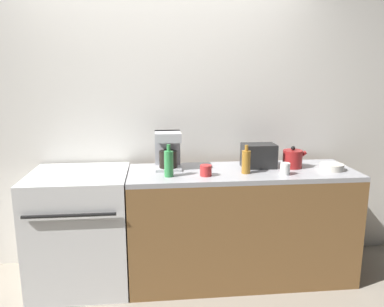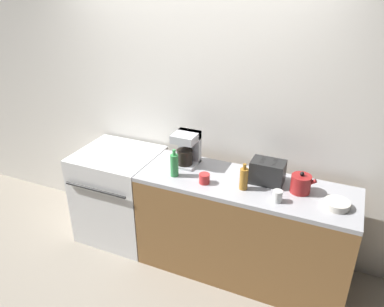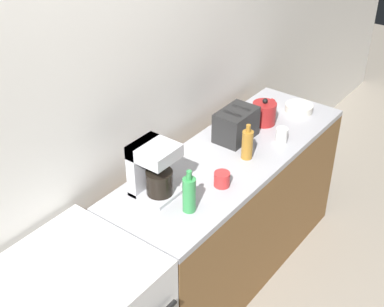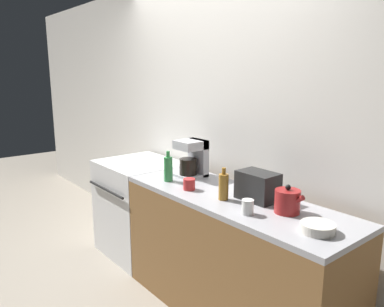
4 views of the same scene
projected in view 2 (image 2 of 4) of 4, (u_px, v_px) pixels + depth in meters
name	position (u px, v px, depth m)	size (l,w,h in m)	color
ground_plane	(163.00, 270.00, 3.40)	(12.00, 12.00, 0.00)	gray
wall_back	(195.00, 110.00, 3.42)	(8.00, 0.05, 2.60)	silver
stove	(120.00, 193.00, 3.70)	(0.74, 0.71, 0.91)	silver
counter_block	(242.00, 229.00, 3.22)	(1.78, 0.60, 0.91)	brown
kettle	(301.00, 184.00, 2.87)	(0.19, 0.15, 0.18)	maroon
toaster	(268.00, 172.00, 2.99)	(0.27, 0.18, 0.19)	black
coffee_maker	(187.00, 148.00, 3.26)	(0.20, 0.22, 0.30)	#B7B7BC
bottle_green	(174.00, 165.00, 3.08)	(0.07, 0.07, 0.24)	#338C47
bottle_amber	(244.00, 179.00, 2.90)	(0.07, 0.07, 0.22)	#9E6B23
cup_white	(277.00, 196.00, 2.76)	(0.07, 0.07, 0.09)	white
cup_red	(204.00, 178.00, 3.00)	(0.09, 0.09, 0.08)	red
bowl	(337.00, 204.00, 2.70)	(0.18, 0.18, 0.05)	beige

